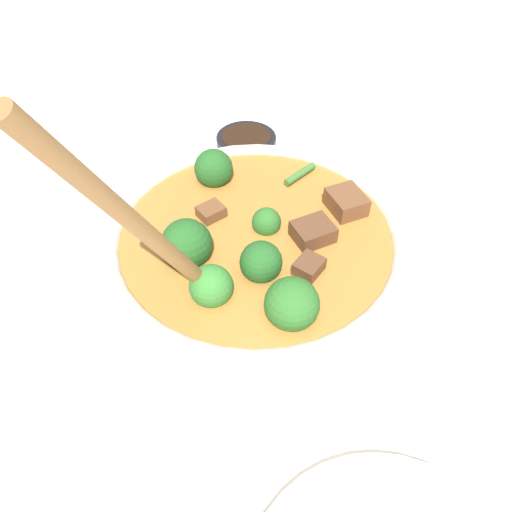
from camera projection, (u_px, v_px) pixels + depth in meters
The scene contains 3 objects.
ground_plane at pixel (256, 298), 0.51m from camera, with size 4.00×4.00×0.00m, color silver.
stew_bowl at pixel (255, 261), 0.47m from camera, with size 0.32×0.27×0.30m.
condiment_bowl at pixel (246, 148), 0.66m from camera, with size 0.08×0.08×0.04m.
Camera 1 is at (0.22, 0.23, 0.40)m, focal length 35.00 mm.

